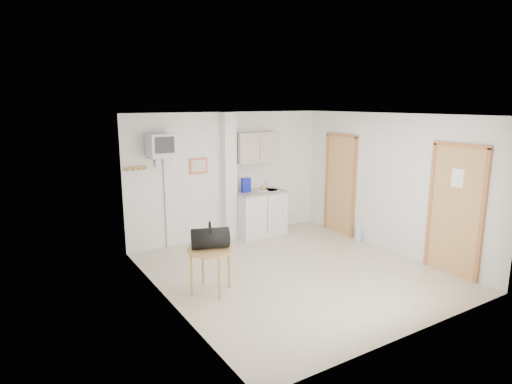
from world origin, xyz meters
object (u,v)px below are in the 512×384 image
crt_television (161,146)px  round_table (210,254)px  duffel_bag (210,238)px  water_bottle (358,234)px

crt_television → round_table: (-0.03, -1.99, -1.36)m
crt_television → duffel_bag: 2.26m
water_bottle → crt_television: bearing=157.3°
duffel_bag → water_bottle: bearing=27.4°
crt_television → duffel_bag: crt_television is taller
round_table → water_bottle: round_table is taller
crt_television → duffel_bag: size_ratio=3.61×
duffel_bag → water_bottle: (3.44, 0.52, -0.65)m
round_table → water_bottle: 3.53m
crt_television → water_bottle: bearing=-22.7°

